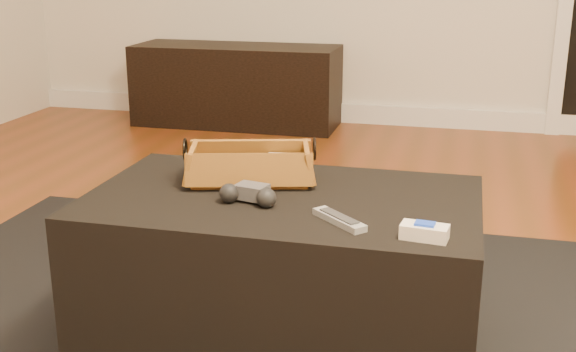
% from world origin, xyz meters
% --- Properties ---
extents(floor, '(5.00, 5.50, 0.01)m').
position_xyz_m(floor, '(0.00, 0.00, -0.01)').
color(floor, brown).
rests_on(floor, ground).
extents(baseboard, '(5.00, 0.04, 0.12)m').
position_xyz_m(baseboard, '(0.00, 2.73, 0.06)').
color(baseboard, white).
rests_on(baseboard, floor).
extents(media_cabinet, '(1.25, 0.45, 0.49)m').
position_xyz_m(media_cabinet, '(-1.05, 2.51, 0.25)').
color(media_cabinet, black).
rests_on(media_cabinet, floor).
extents(area_rug, '(2.60, 2.00, 0.01)m').
position_xyz_m(area_rug, '(-0.10, -0.07, 0.01)').
color(area_rug, black).
rests_on(area_rug, floor).
extents(ottoman, '(1.00, 0.60, 0.42)m').
position_xyz_m(ottoman, '(-0.10, -0.02, 0.22)').
color(ottoman, black).
rests_on(ottoman, area_rug).
extents(tv_remote, '(0.19, 0.11, 0.02)m').
position_xyz_m(tv_remote, '(-0.23, 0.05, 0.45)').
color(tv_remote, black).
rests_on(tv_remote, wicker_basket).
extents(cloth_bundle, '(0.10, 0.07, 0.05)m').
position_xyz_m(cloth_bundle, '(-0.13, 0.12, 0.47)').
color(cloth_bundle, '#C9B48B').
rests_on(cloth_bundle, wicker_basket).
extents(wicker_basket, '(0.38, 0.27, 0.12)m').
position_xyz_m(wicker_basket, '(-0.22, 0.07, 0.47)').
color(wicker_basket, brown).
rests_on(wicker_basket, ottoman).
extents(game_controller, '(0.15, 0.10, 0.05)m').
position_xyz_m(game_controller, '(-0.17, -0.10, 0.46)').
color(game_controller, '#424246').
rests_on(game_controller, ottoman).
extents(silver_remote, '(0.14, 0.14, 0.02)m').
position_xyz_m(silver_remote, '(0.08, -0.18, 0.44)').
color(silver_remote, '#9EA1A6').
rests_on(silver_remote, ottoman).
extents(cream_gadget, '(0.11, 0.06, 0.04)m').
position_xyz_m(cream_gadget, '(0.27, -0.23, 0.45)').
color(cream_gadget, white).
rests_on(cream_gadget, ottoman).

